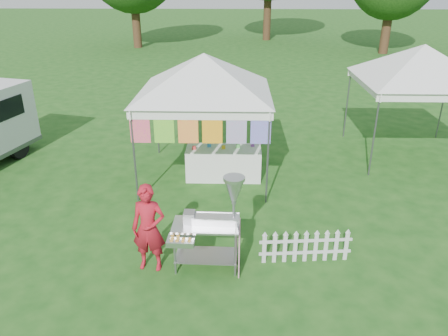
{
  "coord_description": "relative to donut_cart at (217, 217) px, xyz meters",
  "views": [
    {
      "loc": [
        0.73,
        -6.45,
        4.62
      ],
      "look_at": [
        0.51,
        1.45,
        1.1
      ],
      "focal_mm": 35.0,
      "sensor_mm": 36.0,
      "label": 1
    }
  ],
  "objects": [
    {
      "name": "ground",
      "position": [
        -0.44,
        0.28,
        -1.0
      ],
      "size": [
        120.0,
        120.0,
        0.0
      ],
      "primitive_type": "plane",
      "color": "#194C15",
      "rests_on": "ground"
    },
    {
      "name": "vendor",
      "position": [
        -1.12,
        -0.03,
        -0.22
      ],
      "size": [
        0.6,
        0.42,
        1.55
      ],
      "primitive_type": "imported",
      "rotation": [
        0.0,
        0.0,
        -0.09
      ],
      "color": "#A91423",
      "rests_on": "ground"
    },
    {
      "name": "picket_fence",
      "position": [
        1.53,
        0.21,
        -0.71
      ],
      "size": [
        1.62,
        0.17,
        0.56
      ],
      "rotation": [
        0.0,
        0.0,
        0.09
      ],
      "color": "silver",
      "rests_on": "ground"
    },
    {
      "name": "canopy_main",
      "position": [
        -0.44,
        3.78,
        1.99
      ],
      "size": [
        4.24,
        4.24,
        3.45
      ],
      "color": "#59595E",
      "rests_on": "ground"
    },
    {
      "name": "canopy_right",
      "position": [
        5.06,
        5.28,
        1.99
      ],
      "size": [
        4.24,
        4.24,
        3.45
      ],
      "color": "#59595E",
      "rests_on": "ground"
    },
    {
      "name": "donut_cart",
      "position": [
        0.0,
        0.0,
        0.0
      ],
      "size": [
        1.24,
        0.81,
        1.7
      ],
      "rotation": [
        0.0,
        0.0,
        -0.03
      ],
      "color": "gray",
      "rests_on": "ground"
    },
    {
      "name": "display_table",
      "position": [
        0.01,
        3.61,
        -0.61
      ],
      "size": [
        1.8,
        0.7,
        0.79
      ],
      "primitive_type": "cube",
      "color": "white",
      "rests_on": "ground"
    }
  ]
}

